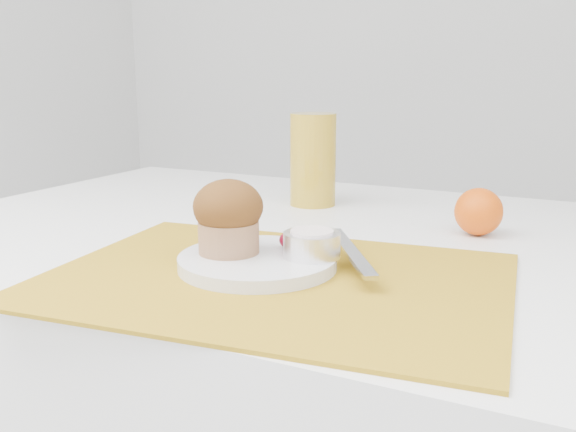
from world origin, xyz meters
The scene contains 10 objects.
placemat centered at (0.06, -0.17, 0.75)m, with size 0.51×0.37×0.00m, color #A97E17.
plate centered at (0.03, -0.15, 0.76)m, with size 0.19×0.19×0.01m, color silver.
ramekin centered at (0.09, -0.12, 0.78)m, with size 0.07×0.07×0.03m, color white.
cream centered at (0.09, -0.12, 0.80)m, with size 0.05×0.05×0.01m, color silver.
raspberry_near centered at (0.05, -0.10, 0.78)m, with size 0.02×0.02×0.02m, color #5D0212.
raspberry_far centered at (0.06, -0.12, 0.78)m, with size 0.02×0.02×0.02m, color #53020E.
butter_knife centered at (0.12, -0.09, 0.77)m, with size 0.20×0.02×0.01m, color #B4B6BD.
orange centered at (0.23, 0.14, 0.78)m, with size 0.07×0.07×0.07m, color #EB5608.
juice_glass centered at (-0.07, 0.22, 0.83)m, with size 0.08×0.08×0.16m, color gold.
muffin centered at (-0.01, -0.15, 0.81)m, with size 0.09×0.09×0.09m.
Camera 1 is at (0.38, -0.77, 0.98)m, focal length 40.00 mm.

